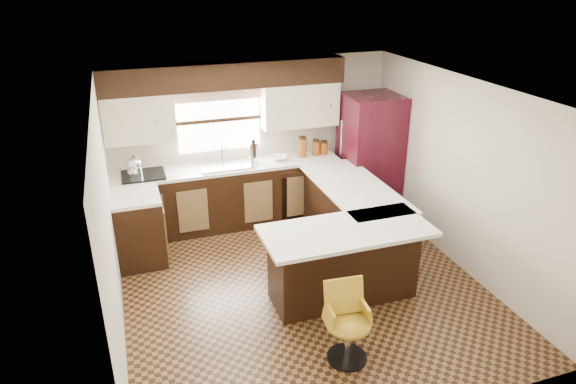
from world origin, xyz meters
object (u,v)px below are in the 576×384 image
object	(u,v)px
peninsula_long	(349,220)
peninsula_return	(343,263)
bar_chair	(349,325)
refrigerator	(369,156)

from	to	relation	value
peninsula_long	peninsula_return	size ratio (longest dim) A/B	1.18
peninsula_long	bar_chair	world-z (taller)	peninsula_long
peninsula_long	refrigerator	size ratio (longest dim) A/B	1.04
peninsula_return	bar_chair	xyz separation A→B (m)	(-0.39, -0.99, -0.04)
refrigerator	bar_chair	bearing A→B (deg)	-119.64
peninsula_long	bar_chair	xyz separation A→B (m)	(-0.91, -1.96, -0.04)
refrigerator	bar_chair	size ratio (longest dim) A/B	2.29
peninsula_long	refrigerator	bearing A→B (deg)	52.31
refrigerator	bar_chair	xyz separation A→B (m)	(-1.69, -2.97, -0.53)
refrigerator	peninsula_long	bearing A→B (deg)	-127.69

